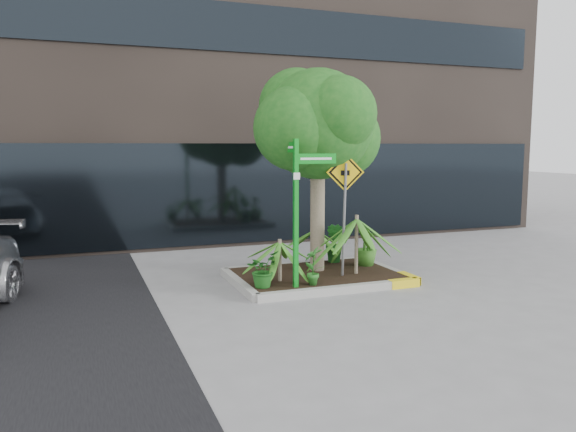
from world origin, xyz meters
name	(u,v)px	position (x,y,z in m)	size (l,w,h in m)	color
ground	(313,285)	(0.00, 0.00, 0.00)	(80.00, 80.00, 0.00)	gray
planter	(319,275)	(0.23, 0.27, 0.10)	(3.35, 2.36, 0.15)	#9E9E99
tree	(318,124)	(0.32, 0.57, 3.05)	(2.79, 2.47, 4.18)	gray
palm_front	(357,219)	(0.90, -0.01, 1.23)	(1.30, 1.30, 1.45)	gray
palm_left	(280,242)	(-0.71, -0.06, 0.88)	(0.88, 0.88, 0.98)	gray
palm_back	(316,230)	(0.46, 0.96, 0.91)	(0.91, 0.91, 1.01)	gray
shrub_a	(262,269)	(-1.15, -0.37, 0.47)	(0.57, 0.57, 0.64)	#195518
shrub_b	(366,246)	(1.45, 0.59, 0.57)	(0.47, 0.47, 0.83)	#346F21
shrub_c	(313,265)	(-0.25, -0.55, 0.51)	(0.38, 0.38, 0.72)	#256B21
shrub_d	(336,243)	(0.98, 1.07, 0.58)	(0.47, 0.47, 0.85)	#1A5C1D
street_sign_post	(298,199)	(-0.55, -0.53, 1.71)	(0.82, 0.81, 2.76)	#0C891B
cattle_sign	(345,194)	(0.55, -0.18, 1.75)	(0.71, 0.23, 2.36)	slate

